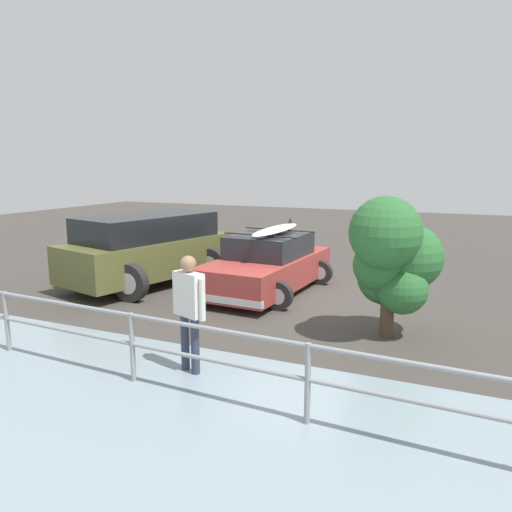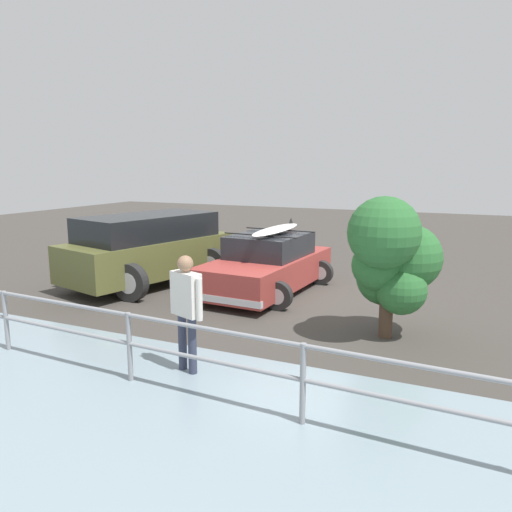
{
  "view_description": "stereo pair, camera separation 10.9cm",
  "coord_description": "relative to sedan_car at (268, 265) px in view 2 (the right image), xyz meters",
  "views": [
    {
      "loc": [
        -3.74,
        10.27,
        2.96
      ],
      "look_at": [
        0.66,
        0.34,
        0.95
      ],
      "focal_mm": 35.0,
      "sensor_mm": 36.0,
      "label": 1
    },
    {
      "loc": [
        -3.84,
        10.22,
        2.96
      ],
      "look_at": [
        0.66,
        0.34,
        0.95
      ],
      "focal_mm": 35.0,
      "sensor_mm": 36.0,
      "label": 2
    }
  ],
  "objects": [
    {
      "name": "person_bystander",
      "position": [
        -0.78,
        4.73,
        0.39
      ],
      "size": [
        0.63,
        0.35,
        1.71
      ],
      "color": "#33384C",
      "rests_on": "ground"
    },
    {
      "name": "sedan_car",
      "position": [
        0.0,
        0.0,
        0.0
      ],
      "size": [
        2.5,
        4.15,
        1.63
      ],
      "color": "#9E3833",
      "rests_on": "ground"
    },
    {
      "name": "bush_near_left",
      "position": [
        -3.14,
        2.02,
        0.83
      ],
      "size": [
        1.49,
        1.8,
        2.46
      ],
      "color": "#4C3828",
      "rests_on": "ground"
    },
    {
      "name": "ground_plane",
      "position": [
        -0.66,
        0.3,
        -0.65
      ],
      "size": [
        44.0,
        44.0,
        0.02
      ],
      "primitive_type": "cube",
      "color": "#423D38",
      "rests_on": "ground"
    },
    {
      "name": "railing_fence",
      "position": [
        -0.23,
        5.34,
        0.04
      ],
      "size": [
        10.28,
        0.55,
        0.98
      ],
      "color": "gray",
      "rests_on": "ground"
    },
    {
      "name": "suv_car",
      "position": [
        2.94,
        0.58,
        0.27
      ],
      "size": [
        3.23,
        4.6,
        1.74
      ],
      "color": "brown",
      "rests_on": "ground"
    }
  ]
}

